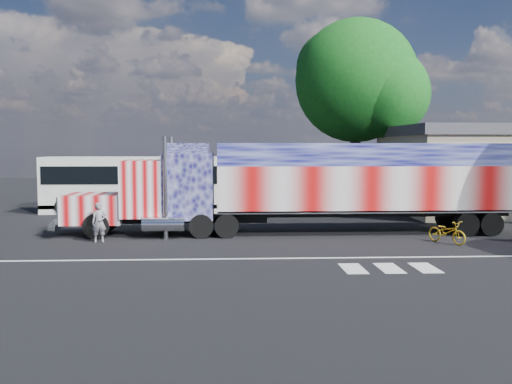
{
  "coord_description": "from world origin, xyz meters",
  "views": [
    {
      "loc": [
        -1.28,
        -22.99,
        4.0
      ],
      "look_at": [
        0.0,
        3.0,
        1.9
      ],
      "focal_mm": 40.0,
      "sensor_mm": 36.0,
      "label": 1
    }
  ],
  "objects_px": {
    "semi_truck": "(309,184)",
    "bicycle": "(447,232)",
    "tree_ne_a": "(359,82)",
    "woman": "(99,222)",
    "coach_bus": "(141,183)"
  },
  "relations": [
    {
      "from": "bicycle",
      "to": "woman",
      "type": "bearing_deg",
      "value": 144.49
    },
    {
      "from": "woman",
      "to": "tree_ne_a",
      "type": "bearing_deg",
      "value": 28.74
    },
    {
      "from": "semi_truck",
      "to": "woman",
      "type": "xyz_separation_m",
      "value": [
        -9.09,
        -1.97,
        -1.45
      ]
    },
    {
      "from": "semi_truck",
      "to": "coach_bus",
      "type": "xyz_separation_m",
      "value": [
        -9.01,
        8.96,
        -0.54
      ]
    },
    {
      "from": "coach_bus",
      "to": "tree_ne_a",
      "type": "xyz_separation_m",
      "value": [
        14.13,
        3.72,
        6.61
      ]
    },
    {
      "from": "woman",
      "to": "tree_ne_a",
      "type": "height_order",
      "value": "tree_ne_a"
    },
    {
      "from": "semi_truck",
      "to": "bicycle",
      "type": "height_order",
      "value": "semi_truck"
    },
    {
      "from": "semi_truck",
      "to": "bicycle",
      "type": "bearing_deg",
      "value": -29.54
    },
    {
      "from": "coach_bus",
      "to": "tree_ne_a",
      "type": "bearing_deg",
      "value": 14.73
    },
    {
      "from": "woman",
      "to": "semi_truck",
      "type": "bearing_deg",
      "value": -4.9
    },
    {
      "from": "coach_bus",
      "to": "bicycle",
      "type": "height_order",
      "value": "coach_bus"
    },
    {
      "from": "tree_ne_a",
      "to": "bicycle",
      "type": "bearing_deg",
      "value": -89.39
    },
    {
      "from": "semi_truck",
      "to": "tree_ne_a",
      "type": "xyz_separation_m",
      "value": [
        5.12,
        12.68,
        6.06
      ]
    },
    {
      "from": "tree_ne_a",
      "to": "woman",
      "type": "bearing_deg",
      "value": -134.13
    },
    {
      "from": "woman",
      "to": "tree_ne_a",
      "type": "xyz_separation_m",
      "value": [
        14.21,
        14.65,
        7.51
      ]
    }
  ]
}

